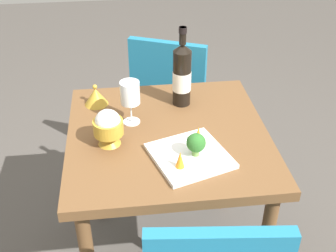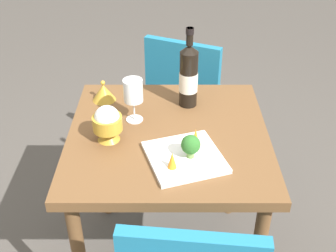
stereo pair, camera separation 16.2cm
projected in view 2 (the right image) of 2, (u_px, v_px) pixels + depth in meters
dining_table at (168, 154)px, 1.70m from camera, size 0.77×0.77×0.74m
chair_near_window at (186, 92)px, 2.33m from camera, size 0.53×0.53×0.85m
wine_bottle at (188, 76)px, 1.74m from camera, size 0.08×0.08×0.34m
wine_glass at (133, 92)px, 1.65m from camera, size 0.08×0.08×0.18m
rice_bowl at (107, 123)px, 1.57m from camera, size 0.11×0.11×0.14m
rice_bowl_lid at (103, 92)px, 1.83m from camera, size 0.10×0.10×0.09m
serving_plate at (184, 157)px, 1.50m from camera, size 0.32×0.32×0.02m
broccoli_floret at (190, 145)px, 1.47m from camera, size 0.07×0.07×0.09m
carrot_garnish_left at (195, 137)px, 1.53m from camera, size 0.03×0.03×0.07m
carrot_garnish_right at (172, 160)px, 1.43m from camera, size 0.03×0.03×0.06m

